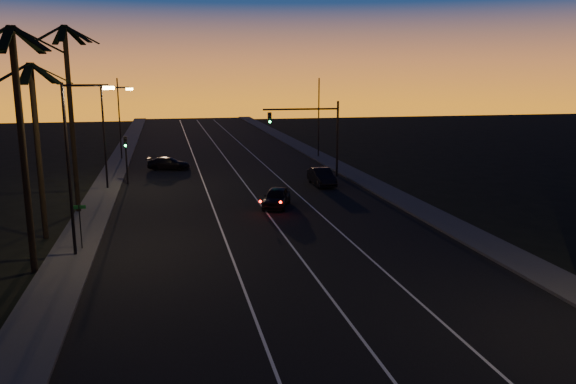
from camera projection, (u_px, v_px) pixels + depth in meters
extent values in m
cube|color=black|center=(253.00, 204.00, 41.28)|extent=(20.00, 170.00, 0.01)
cube|color=#383835|center=(94.00, 211.00, 38.91)|extent=(2.40, 170.00, 0.16)
cube|color=#383835|center=(396.00, 196.00, 43.61)|extent=(2.40, 170.00, 0.16)
cube|color=silver|center=(213.00, 206.00, 40.64)|extent=(0.12, 160.00, 0.01)
cube|color=silver|center=(260.00, 204.00, 41.38)|extent=(0.12, 160.00, 0.01)
cube|color=silver|center=(306.00, 202.00, 42.11)|extent=(0.12, 160.00, 0.01)
cylinder|color=black|center=(23.00, 154.00, 25.98)|extent=(0.32, 0.32, 11.50)
cube|color=black|center=(38.00, 39.00, 25.38)|extent=(2.18, 0.92, 1.18)
cube|color=black|center=(28.00, 40.00, 25.93)|extent=(1.25, 2.12, 1.18)
cube|color=black|center=(6.00, 40.00, 25.72)|extent=(1.34, 2.09, 1.18)
cube|color=black|center=(6.00, 37.00, 23.91)|extent=(0.45, 2.16, 1.18)
cube|color=black|center=(29.00, 38.00, 24.48)|extent=(1.95, 1.61, 1.18)
cylinder|color=black|center=(38.00, 153.00, 31.75)|extent=(0.32, 0.32, 10.00)
cube|color=black|center=(52.00, 73.00, 31.30)|extent=(2.18, 0.92, 1.18)
cube|color=black|center=(43.00, 73.00, 31.85)|extent=(1.25, 2.12, 1.18)
cube|color=black|center=(26.00, 73.00, 31.63)|extent=(1.34, 2.09, 1.18)
cube|color=black|center=(12.00, 73.00, 30.82)|extent=(2.18, 0.82, 1.18)
cube|color=black|center=(12.00, 73.00, 30.01)|extent=(1.90, 1.69, 1.18)
cube|color=black|center=(27.00, 73.00, 29.83)|extent=(0.45, 2.16, 1.18)
cube|color=black|center=(45.00, 73.00, 30.40)|extent=(1.95, 1.61, 1.18)
cylinder|color=black|center=(72.00, 122.00, 37.43)|extent=(0.32, 0.32, 12.50)
cube|color=black|center=(82.00, 35.00, 36.73)|extent=(2.18, 0.92, 1.18)
cube|color=black|center=(74.00, 35.00, 37.28)|extent=(1.25, 2.12, 1.18)
cube|color=black|center=(59.00, 35.00, 37.07)|extent=(1.34, 2.09, 1.18)
cube|color=black|center=(48.00, 34.00, 36.25)|extent=(2.18, 0.82, 1.18)
cube|color=black|center=(49.00, 33.00, 35.44)|extent=(1.90, 1.69, 1.18)
cube|color=black|center=(62.00, 33.00, 35.26)|extent=(0.45, 2.16, 1.18)
cube|color=black|center=(77.00, 34.00, 35.83)|extent=(1.95, 1.61, 1.18)
cylinder|color=black|center=(69.00, 173.00, 28.49)|extent=(0.16, 0.16, 9.00)
cylinder|color=black|center=(85.00, 85.00, 27.82)|extent=(2.20, 0.12, 0.12)
cube|color=#FBCA64|center=(109.00, 88.00, 28.08)|extent=(0.55, 0.26, 0.16)
cylinder|color=black|center=(104.00, 139.00, 45.74)|extent=(0.16, 0.16, 8.50)
cylinder|color=black|center=(115.00, 88.00, 45.13)|extent=(2.20, 0.12, 0.12)
cube|color=#FBCA64|center=(129.00, 89.00, 45.39)|extent=(0.55, 0.26, 0.16)
cylinder|color=black|center=(81.00, 228.00, 30.14)|extent=(0.06, 0.06, 2.60)
cube|color=#0D531C|center=(79.00, 207.00, 29.91)|extent=(0.70, 0.03, 0.20)
cylinder|color=black|center=(337.00, 139.00, 52.11)|extent=(0.20, 0.20, 7.00)
cylinder|color=black|center=(301.00, 109.00, 50.80)|extent=(7.00, 0.16, 0.16)
cube|color=black|center=(270.00, 118.00, 50.35)|extent=(0.32, 0.28, 1.00)
sphere|color=black|center=(270.00, 115.00, 50.12)|extent=(0.20, 0.20, 0.20)
sphere|color=black|center=(270.00, 118.00, 50.18)|extent=(0.20, 0.20, 0.20)
sphere|color=#14FF59|center=(270.00, 122.00, 50.25)|extent=(0.20, 0.20, 0.20)
cylinder|color=black|center=(126.00, 160.00, 48.41)|extent=(0.14, 0.14, 4.20)
cube|color=black|center=(125.00, 142.00, 48.08)|extent=(0.28, 0.25, 0.90)
sphere|color=black|center=(125.00, 139.00, 47.88)|extent=(0.18, 0.18, 0.18)
sphere|color=black|center=(125.00, 142.00, 47.94)|extent=(0.18, 0.18, 0.18)
sphere|color=#14FF59|center=(125.00, 146.00, 48.00)|extent=(0.18, 0.18, 0.18)
cylinder|color=black|center=(119.00, 120.00, 61.94)|extent=(0.14, 0.14, 9.00)
cylinder|color=black|center=(319.00, 118.00, 63.69)|extent=(0.14, 0.14, 9.00)
imported|color=black|center=(277.00, 197.00, 40.38)|extent=(3.00, 4.40, 1.39)
sphere|color=#FF0F05|center=(260.00, 201.00, 38.09)|extent=(0.18, 0.18, 0.18)
sphere|color=#FF0F05|center=(281.00, 202.00, 37.88)|extent=(0.18, 0.18, 0.18)
imported|color=black|center=(322.00, 177.00, 48.33)|extent=(1.57, 4.42, 1.45)
imported|color=black|center=(169.00, 163.00, 56.29)|extent=(4.55, 2.77, 1.23)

